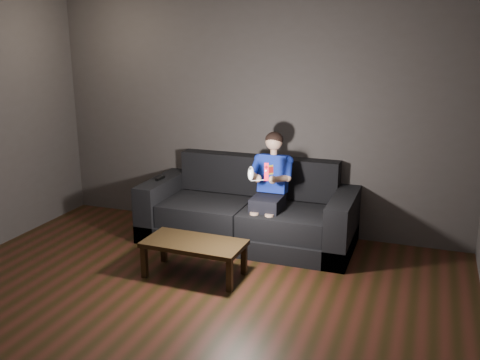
% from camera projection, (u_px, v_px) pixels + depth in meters
% --- Properties ---
extents(floor, '(5.00, 5.00, 0.00)m').
position_uv_depth(floor, '(157.00, 328.00, 4.30)').
color(floor, black).
rests_on(floor, ground).
extents(back_wall, '(5.00, 0.04, 2.70)m').
position_uv_depth(back_wall, '(256.00, 117.00, 6.20)').
color(back_wall, '#3A3432').
rests_on(back_wall, ground).
extents(sofa, '(2.37, 1.02, 0.91)m').
position_uv_depth(sofa, '(249.00, 215.00, 6.05)').
color(sofa, black).
rests_on(sofa, floor).
extents(child, '(0.47, 0.57, 1.14)m').
position_uv_depth(child, '(270.00, 180.00, 5.78)').
color(child, black).
rests_on(child, sofa).
extents(wii_remote_red, '(0.06, 0.08, 0.18)m').
position_uv_depth(wii_remote_red, '(266.00, 172.00, 5.29)').
color(wii_remote_red, red).
rests_on(wii_remote_red, child).
extents(nunchuk_white, '(0.08, 0.10, 0.15)m').
position_uv_depth(nunchuk_white, '(251.00, 173.00, 5.36)').
color(nunchuk_white, white).
rests_on(nunchuk_white, child).
extents(wii_remote_black, '(0.04, 0.16, 0.03)m').
position_uv_depth(wii_remote_black, '(160.00, 178.00, 6.22)').
color(wii_remote_black, black).
rests_on(wii_remote_black, sofa).
extents(coffee_table, '(0.98, 0.51, 0.35)m').
position_uv_depth(coffee_table, '(194.00, 246.00, 5.16)').
color(coffee_table, black).
rests_on(coffee_table, floor).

